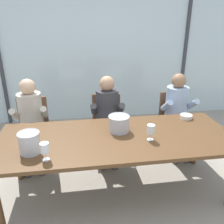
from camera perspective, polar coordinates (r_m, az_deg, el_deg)
The scene contains 16 objects.
ground at distance 3.84m, azimuth -1.44°, elevation -8.74°, with size 14.00×14.00×0.00m, color #9E9384.
window_glass_panel at distance 4.64m, azimuth -3.64°, elevation 13.78°, with size 7.79×0.03×2.60m, color silver.
window_mullion_right at distance 5.08m, azimuth 17.11°, elevation 13.61°, with size 0.06×0.06×2.60m, color #38383D.
hillside_vineyard at distance 8.67m, azimuth -5.98°, elevation 14.24°, with size 13.79×2.40×1.58m, color #568942.
dining_table at distance 2.65m, azimuth 1.12°, elevation -7.11°, with size 2.59×1.03×0.74m.
chair_near_curtain at distance 3.60m, azimuth -18.33°, elevation -2.76°, with size 0.48×0.48×0.89m.
chair_left_of_center at distance 3.56m, azimuth -1.43°, elevation -1.87°, with size 0.50×0.50×0.89m.
chair_center at distance 3.81m, azimuth 14.74°, elevation -0.95°, with size 0.47×0.47×0.89m.
person_beige_jumper at distance 3.38m, azimuth -18.95°, elevation -1.29°, with size 0.48×0.63×1.21m.
person_charcoal_jacket at distance 3.34m, azimuth -1.12°, elevation -0.31°, with size 0.49×0.63×1.21m.
person_pale_blue_shirt at distance 3.61m, azimuth 15.54°, elevation 0.63°, with size 0.47×0.62×1.21m.
ice_bucket_primary at distance 2.70m, azimuth 1.68°, elevation -2.72°, with size 0.24×0.24×0.19m.
ice_bucket_secondary at distance 2.41m, azimuth -19.22°, elevation -6.92°, with size 0.21×0.21×0.21m.
tasting_bowl at distance 3.20m, azimuth 17.41°, elevation -1.05°, with size 0.15×0.15×0.05m, color silver.
wine_glass_by_left_taster at distance 2.53m, azimuth 9.32°, elevation -4.26°, with size 0.08×0.08×0.17m.
wine_glass_near_bucket at distance 2.25m, azimuth -15.88°, elevation -8.47°, with size 0.08×0.08×0.17m.
Camera 1 is at (-0.39, -2.27, 1.98)m, focal length 38.01 mm.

